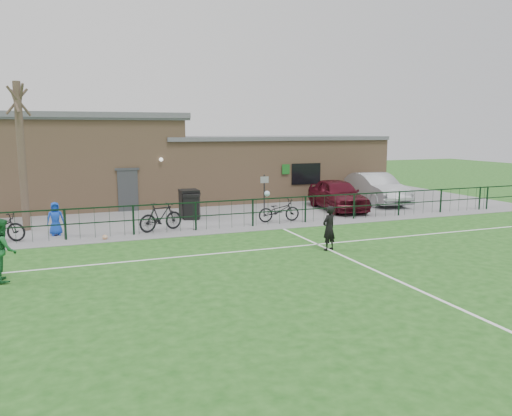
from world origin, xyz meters
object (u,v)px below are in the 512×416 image
object	(u,v)px
wheelie_bin_right	(192,207)
bicycle_e	(279,210)
bicycle_d	(161,217)
outfield_player	(2,250)
car_maroon	(337,194)
spectator_child	(55,219)
car_silver	(375,188)
wheelie_bin_left	(189,204)
sign_post	(264,196)
ball_ground	(105,237)
bare_tree	(22,157)

from	to	relation	value
wheelie_bin_right	bicycle_e	distance (m)	4.05
bicycle_d	outfield_player	world-z (taller)	outfield_player
bicycle_d	bicycle_e	bearing A→B (deg)	-107.09
car_maroon	spectator_child	distance (m)	13.57
bicycle_d	outfield_player	size ratio (longest dim) A/B	1.11
car_maroon	outfield_player	size ratio (longest dim) A/B	2.68
car_maroon	bicycle_d	xyz separation A→B (m)	(-9.48, -2.22, -0.21)
car_maroon	car_silver	size ratio (longest dim) A/B	0.91
wheelie_bin_left	bicycle_e	distance (m)	4.34
wheelie_bin_right	bicycle_d	distance (m)	2.93
car_maroon	spectator_child	size ratio (longest dim) A/B	3.56
sign_post	spectator_child	world-z (taller)	sign_post
wheelie_bin_right	spectator_child	world-z (taller)	spectator_child
bicycle_d	ball_ground	size ratio (longest dim) A/B	9.69
wheelie_bin_left	bicycle_e	size ratio (longest dim) A/B	0.64
wheelie_bin_right	spectator_child	size ratio (longest dim) A/B	0.83
bare_tree	car_maroon	bearing A→B (deg)	0.35
wheelie_bin_left	wheelie_bin_right	bearing A→B (deg)	-85.75
bare_tree	bicycle_d	bearing A→B (deg)	-22.50
bare_tree	spectator_child	world-z (taller)	bare_tree
ball_ground	bicycle_e	bearing A→B (deg)	7.77
outfield_player	wheelie_bin_left	bearing A→B (deg)	-53.50
bicycle_e	ball_ground	world-z (taller)	bicycle_e
wheelie_bin_right	car_maroon	size ratio (longest dim) A/B	0.23
bicycle_e	outfield_player	xyz separation A→B (m)	(-10.57, -5.39, 0.34)
wheelie_bin_right	bicycle_d	xyz separation A→B (m)	(-1.85, -2.27, 0.04)
bicycle_d	bicycle_e	size ratio (longest dim) A/B	1.01
wheelie_bin_left	outfield_player	xyz separation A→B (m)	(-7.06, -7.94, 0.24)
ball_ground	sign_post	bearing A→B (deg)	18.21
wheelie_bin_left	car_maroon	world-z (taller)	car_maroon
sign_post	bicycle_d	xyz separation A→B (m)	(-5.18, -1.61, -0.42)
car_silver	car_maroon	bearing A→B (deg)	-153.40
bicycle_d	car_maroon	bearing A→B (deg)	-96.06
bicycle_e	wheelie_bin_left	bearing A→B (deg)	56.81
spectator_child	bare_tree	bearing A→B (deg)	122.74
wheelie_bin_right	car_maroon	world-z (taller)	car_maroon
bare_tree	wheelie_bin_left	size ratio (longest dim) A/B	4.91
bare_tree	outfield_player	xyz separation A→B (m)	(-0.10, -7.32, -2.13)
bicycle_d	spectator_child	bearing A→B (deg)	62.07
bare_tree	ball_ground	size ratio (longest dim) A/B	30.06
wheelie_bin_left	wheelie_bin_right	size ratio (longest dim) A/B	1.13
car_maroon	ball_ground	distance (m)	12.16
sign_post	ball_ground	world-z (taller)	sign_post
bare_tree	car_silver	world-z (taller)	bare_tree
spectator_child	ball_ground	distance (m)	2.33
wheelie_bin_left	bicycle_d	world-z (taller)	wheelie_bin_left
car_maroon	ball_ground	xyz separation A→B (m)	(-11.75, -3.05, -0.71)
spectator_child	outfield_player	size ratio (longest dim) A/B	0.75
bicycle_e	outfield_player	bearing A→B (deg)	119.85
car_silver	outfield_player	distance (m)	19.86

